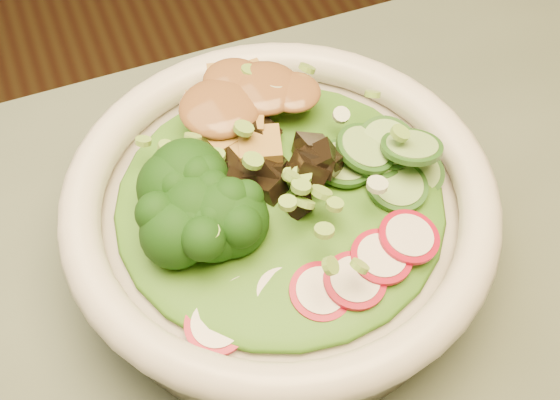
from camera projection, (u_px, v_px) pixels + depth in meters
name	position (u px, v px, depth m)	size (l,w,h in m)	color
salad_bowl	(280.00, 219.00, 0.48)	(0.26, 0.26, 0.07)	beige
lettuce_bed	(280.00, 199.00, 0.46)	(0.20, 0.20, 0.02)	#295912
broccoli_florets	(183.00, 222.00, 0.43)	(0.08, 0.07, 0.04)	black
radish_slices	(334.00, 279.00, 0.42)	(0.11, 0.04, 0.02)	maroon
cucumber_slices	(376.00, 154.00, 0.47)	(0.07, 0.07, 0.03)	#71A25A
mushroom_heap	(272.00, 171.00, 0.46)	(0.07, 0.07, 0.04)	black
tofu_cubes	(242.00, 116.00, 0.49)	(0.09, 0.06, 0.03)	#AB7C39
peanut_sauce	(241.00, 102.00, 0.48)	(0.07, 0.05, 0.02)	brown
scallion_garnish	(280.00, 175.00, 0.44)	(0.19, 0.19, 0.02)	#71A139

